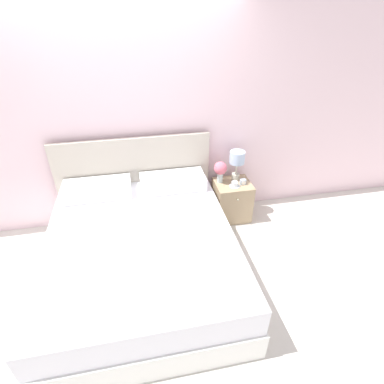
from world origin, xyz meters
TOP-DOWN VIEW (x-y plane):
  - ground_plane at (0.00, 0.00)m, footprint 12.00×12.00m
  - wall_back at (0.00, 0.07)m, footprint 8.00×0.06m
  - bed at (0.00, -0.96)m, footprint 1.80×2.06m
  - nightstand at (1.18, -0.22)m, footprint 0.44×0.41m
  - table_lamp at (1.23, -0.14)m, footprint 0.18×0.18m
  - flower_vase at (1.02, -0.16)m, footprint 0.16×0.16m
  - teacup at (1.17, -0.29)m, footprint 0.13×0.13m
  - alarm_clock at (1.28, -0.26)m, footprint 0.07×0.05m

SIDE VIEW (x-z plane):
  - ground_plane at x=0.00m, z-range 0.00..0.00m
  - nightstand at x=1.18m, z-range 0.00..0.50m
  - bed at x=0.00m, z-range -0.25..0.86m
  - teacup at x=1.17m, z-range 0.50..0.56m
  - alarm_clock at x=1.28m, z-range 0.50..0.57m
  - flower_vase at x=1.02m, z-range 0.54..0.82m
  - table_lamp at x=1.23m, z-range 0.58..0.97m
  - wall_back at x=0.00m, z-range 0.00..2.60m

